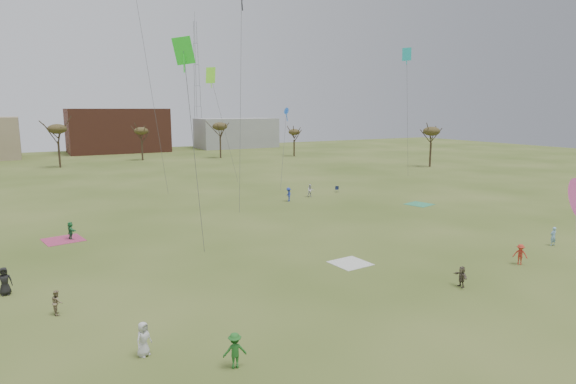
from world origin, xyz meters
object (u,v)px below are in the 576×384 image
flyer_near_left (143,339)px  flyer_near_center (235,350)px  camp_chair_right (337,190)px  radio_tower (197,85)px

flyer_near_left → flyer_near_center: (3.51, -3.18, -0.01)m
flyer_near_left → flyer_near_center: flyer_near_left is taller
flyer_near_left → camp_chair_right: bearing=14.3°
flyer_near_center → radio_tower: 133.73m
flyer_near_left → radio_tower: size_ratio=0.04×
camp_chair_right → flyer_near_left: bearing=-95.5°
flyer_near_left → radio_tower: bearing=40.5°
flyer_near_center → radio_tower: (40.14, 126.24, 18.35)m
flyer_near_left → flyer_near_center: size_ratio=1.02×
flyer_near_left → radio_tower: radio_tower is taller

